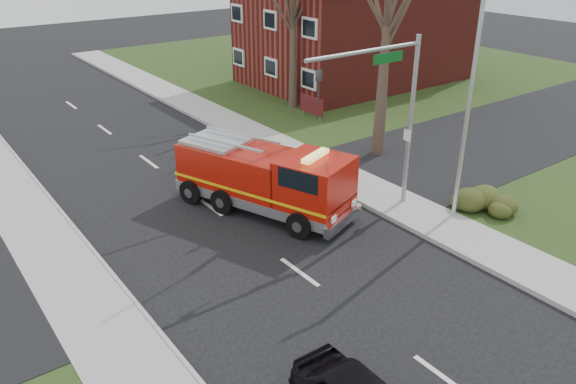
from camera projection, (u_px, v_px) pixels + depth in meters
ground at (299, 272)px, 18.43m from camera, size 120.00×120.00×0.00m
sidewalk_right at (426, 218)px, 21.74m from camera, size 2.40×80.00×0.15m
sidewalk_left at (117, 346)px, 15.07m from camera, size 2.40×80.00×0.15m
cross_street_right at (557, 117)px, 33.37m from camera, size 30.00×8.00×0.15m
brick_building at (357, 30)px, 40.21m from camera, size 15.40×10.40×7.25m
health_center_sign at (312, 105)px, 32.81m from camera, size 0.12×2.00×1.40m
hedge_corner at (494, 197)px, 22.30m from camera, size 2.80×2.00×0.90m
bare_tree_far at (293, 0)px, 32.52m from camera, size 5.25×5.25×10.50m
traffic_signal_mast at (389, 97)px, 20.33m from camera, size 5.29×0.18×6.80m
streetlight_pole at (468, 105)px, 19.98m from camera, size 1.48×0.16×8.40m
fire_engine at (265, 180)px, 22.02m from camera, size 4.77×7.55×2.88m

